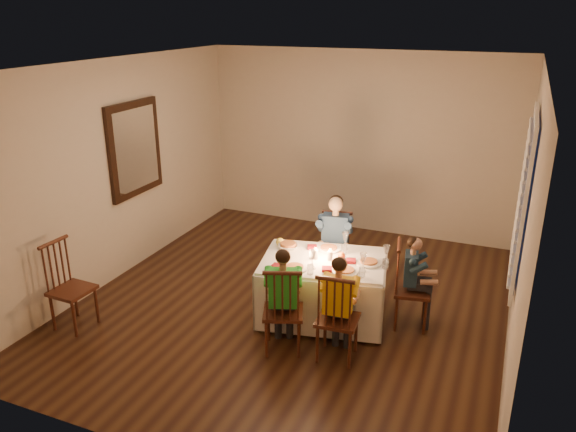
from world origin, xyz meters
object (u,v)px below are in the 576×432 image
at_px(chair_end, 409,325).
at_px(serving_bowl, 288,246).
at_px(dining_table, 323,276).
at_px(child_yellow, 336,357).
at_px(chair_extra, 77,326).
at_px(child_green, 283,348).
at_px(child_teal, 409,325).
at_px(chair_adult, 333,288).
at_px(chair_near_left, 283,348).
at_px(adult, 333,288).
at_px(chair_near_right, 336,357).

height_order(chair_end, serving_bowl, serving_bowl).
distance_m(dining_table, child_yellow, 0.89).
xyz_separation_m(chair_extra, child_yellow, (2.67, 0.51, 0.00)).
height_order(child_green, child_teal, child_green).
height_order(dining_table, child_green, dining_table).
distance_m(dining_table, chair_extra, 2.62).
relative_size(chair_adult, serving_bowl, 4.20).
distance_m(child_yellow, serving_bowl, 1.32).
xyz_separation_m(chair_near_left, serving_bowl, (-0.30, 0.84, 0.70)).
xyz_separation_m(dining_table, chair_near_left, (-0.15, -0.72, -0.48)).
bearing_deg(adult, chair_near_left, -101.88).
bearing_deg(child_yellow, child_teal, -126.39).
xyz_separation_m(dining_table, chair_adult, (-0.10, 0.67, -0.48)).
bearing_deg(chair_extra, child_teal, -64.26).
height_order(chair_end, child_green, child_green).
bearing_deg(adult, chair_end, -35.81).
height_order(dining_table, adult, dining_table).
relative_size(chair_end, chair_extra, 0.97).
relative_size(child_teal, serving_bowl, 4.56).
height_order(adult, child_green, adult).
relative_size(child_green, serving_bowl, 4.89).
bearing_deg(adult, chair_near_right, -80.33).
xyz_separation_m(chair_near_left, chair_near_right, (0.52, 0.07, 0.00)).
bearing_deg(child_green, child_teal, -159.85).
distance_m(dining_table, chair_near_right, 0.89).
bearing_deg(chair_near_left, child_green, 180.00).
xyz_separation_m(chair_extra, serving_bowl, (1.85, 1.28, 0.70)).
xyz_separation_m(chair_end, child_green, (-1.05, -0.91, 0.00)).
bearing_deg(chair_end, serving_bowl, 82.23).
xyz_separation_m(dining_table, child_teal, (0.90, 0.19, -0.48)).
bearing_deg(child_green, adult, -112.91).
height_order(chair_extra, serving_bowl, serving_bowl).
distance_m(chair_end, child_yellow, 0.99).
bearing_deg(dining_table, chair_adult, 86.91).
xyz_separation_m(chair_adult, chair_near_right, (0.47, -1.33, 0.00)).
height_order(dining_table, serving_bowl, serving_bowl).
bearing_deg(child_teal, chair_near_right, 137.30).
bearing_deg(child_yellow, adult, -74.93).
distance_m(chair_adult, chair_near_right, 1.41).
xyz_separation_m(chair_end, child_yellow, (-0.53, -0.84, 0.00)).
relative_size(dining_table, serving_bowl, 6.68).
distance_m(dining_table, child_teal, 1.03).
bearing_deg(chair_near_left, chair_end, -159.85).
height_order(chair_near_right, child_green, child_green).
relative_size(chair_end, serving_bowl, 4.20).
height_order(dining_table, chair_adult, dining_table).
xyz_separation_m(chair_near_left, chair_end, (1.05, 0.91, 0.00)).
xyz_separation_m(chair_extra, adult, (2.20, 1.84, 0.00)).
height_order(adult, child_yellow, adult).
xyz_separation_m(dining_table, chair_near_right, (0.37, -0.66, -0.48)).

